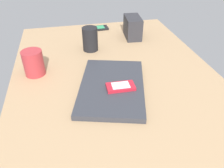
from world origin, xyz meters
TOP-DOWN VIEW (x-y plane):
  - desk_surface at (0.00, 0.00)cm, footprint 120.00×80.00cm
  - laptop_closed at (-6.32, 3.33)cm, footprint 39.18×30.75cm
  - cell_phone_on_laptop at (-9.26, 0.92)cm, footprint 5.39×9.83cm
  - cell_phone_on_desk at (51.20, -1.09)cm, footprint 6.59×11.38cm
  - desk_organizer at (36.44, -16.76)cm, footprint 14.05×8.47cm
  - coffee_mug at (10.02, 30.65)cm, footprint 11.40×7.77cm
  - pen_cup at (26.24, 6.55)cm, footprint 6.98×6.98cm

SIDE VIEW (x-z plane):
  - desk_surface at x=0.00cm, z-range 0.00..3.00cm
  - cell_phone_on_desk at x=51.20cm, z-range 2.97..4.17cm
  - laptop_closed at x=-6.32cm, z-range 3.00..4.94cm
  - cell_phone_on_laptop at x=-9.26cm, z-range 4.90..6.19cm
  - coffee_mug at x=10.02cm, z-range 3.00..12.88cm
  - desk_organizer at x=36.44cm, z-range 3.00..13.62cm
  - pen_cup at x=26.24cm, z-range 3.00..13.80cm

